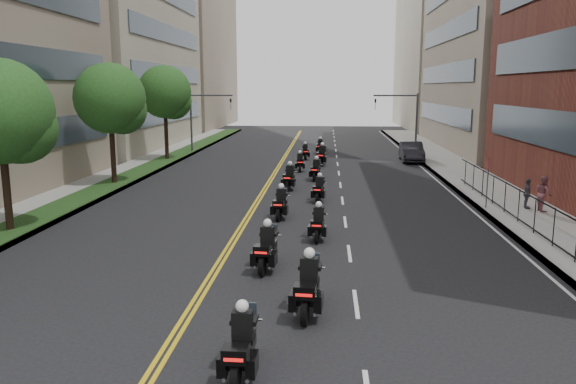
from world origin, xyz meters
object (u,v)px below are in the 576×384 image
motorcycle_0 (242,347)px  pedestrian_b (544,194)px  motorcycle_7 (316,171)px  motorcycle_10 (305,152)px  motorcycle_8 (300,163)px  pedestrian_c (527,194)px  parked_sedan (411,152)px  motorcycle_3 (318,225)px  motorcycle_2 (267,250)px  motorcycle_4 (281,205)px  motorcycle_1 (308,288)px  motorcycle_9 (322,156)px  motorcycle_6 (290,178)px  motorcycle_11 (320,147)px  motorcycle_5 (319,190)px

motorcycle_0 → pedestrian_b: 20.79m
motorcycle_7 → motorcycle_10: bearing=103.6°
motorcycle_0 → motorcycle_8: bearing=91.8°
pedestrian_c → parked_sedan: bearing=16.9°
motorcycle_3 → pedestrian_c: bearing=34.0°
motorcycle_10 → pedestrian_c: (11.91, -19.96, 0.31)m
parked_sedan → motorcycle_2: bearing=-105.4°
motorcycle_0 → motorcycle_4: size_ratio=1.01×
motorcycle_7 → pedestrian_b: 14.82m
motorcycle_10 → motorcycle_1: bearing=-93.8°
motorcycle_2 → motorcycle_10: (0.15, 29.91, -0.09)m
motorcycle_10 → pedestrian_b: (12.50, -20.49, 0.43)m
motorcycle_0 → motorcycle_10: (-0.08, 37.16, -0.06)m
pedestrian_c → motorcycle_9: bearing=40.8°
parked_sedan → motorcycle_4: bearing=-111.3°
motorcycle_6 → motorcycle_11: bearing=90.5°
motorcycle_7 → pedestrian_b: size_ratio=1.25×
motorcycle_10 → pedestrian_b: bearing=-64.8°
motorcycle_2 → motorcycle_3: size_ratio=1.11×
motorcycle_10 → parked_sedan: size_ratio=0.41×
motorcycle_0 → pedestrian_c: 20.88m
motorcycle_3 → motorcycle_5: (-0.07, 7.85, -0.00)m
motorcycle_8 → parked_sedan: (9.08, 6.09, 0.21)m
motorcycle_1 → motorcycle_11: size_ratio=1.15×
motorcycle_5 → motorcycle_10: motorcycle_5 is taller
motorcycle_7 → motorcycle_8: size_ratio=1.05×
motorcycle_8 → motorcycle_9: bearing=60.0°
pedestrian_c → motorcycle_2: bearing=137.6°
motorcycle_2 → motorcycle_6: motorcycle_2 is taller
parked_sedan → motorcycle_9: bearing=-157.0°
motorcycle_2 → motorcycle_6: (-0.23, 15.24, -0.01)m
motorcycle_7 → parked_sedan: bearing=59.8°
motorcycle_5 → motorcycle_9: size_ratio=0.86×
motorcycle_6 → motorcycle_9: size_ratio=0.95×
motorcycle_9 → parked_sedan: bearing=28.7°
motorcycle_0 → motorcycle_2: motorcycle_2 is taller
motorcycle_6 → parked_sedan: (9.34, 13.79, 0.14)m
parked_sedan → motorcycle_1: bearing=-100.9°
motorcycle_10 → motorcycle_9: bearing=-74.6°
motorcycle_8 → parked_sedan: 10.93m
motorcycle_2 → motorcycle_5: motorcycle_2 is taller
motorcycle_7 → pedestrian_b: (11.34, -9.55, 0.39)m
motorcycle_6 → motorcycle_7: 4.03m
motorcycle_6 → motorcycle_4: bearing=-83.9°
motorcycle_4 → motorcycle_7: (1.46, 11.32, -0.02)m
motorcycle_4 → parked_sedan: size_ratio=0.45×
motorcycle_2 → motorcycle_11: 34.04m
motorcycle_5 → pedestrian_c: pedestrian_c is taller
pedestrian_b → motorcycle_1: bearing=138.0°
motorcycle_11 → pedestrian_b: pedestrian_b is taller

